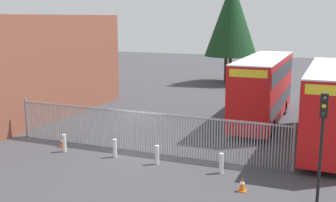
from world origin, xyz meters
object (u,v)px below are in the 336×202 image
at_px(traffic_light_kerbside, 322,128).
at_px(traffic_cone_by_gate, 242,185).
at_px(bollard_near_left, 64,143).
at_px(bollard_far_right, 221,163).
at_px(double_decker_bus_behind_fence_left, 263,87).
at_px(traffic_cone_mid_forecourt, 63,142).
at_px(bollard_near_right, 157,155).
at_px(double_decker_bus_near_gate, 331,103).
at_px(bollard_center_front, 115,148).

bearing_deg(traffic_light_kerbside, traffic_cone_by_gate, 179.65).
bearing_deg(bollard_near_left, bollard_far_right, 0.63).
relative_size(double_decker_bus_behind_fence_left, traffic_cone_mid_forecourt, 18.32).
bearing_deg(traffic_cone_by_gate, bollard_near_right, 160.16).
distance_m(double_decker_bus_near_gate, bollard_far_right, 7.99).
xyz_separation_m(bollard_near_left, bollard_far_right, (8.56, 0.09, 0.00)).
distance_m(bollard_near_right, traffic_light_kerbside, 8.05).
distance_m(double_decker_bus_near_gate, double_decker_bus_behind_fence_left, 5.98).
height_order(bollard_far_right, traffic_light_kerbside, traffic_light_kerbside).
xyz_separation_m(double_decker_bus_behind_fence_left, bollard_far_right, (-0.07, -10.44, -1.95)).
relative_size(double_decker_bus_near_gate, double_decker_bus_behind_fence_left, 1.00).
relative_size(traffic_cone_mid_forecourt, traffic_light_kerbside, 0.14).
distance_m(double_decker_bus_behind_fence_left, bollard_far_right, 10.62).
distance_m(bollard_near_left, traffic_cone_mid_forecourt, 0.94).
xyz_separation_m(double_decker_bus_behind_fence_left, bollard_near_right, (-3.28, -10.47, -1.95)).
relative_size(double_decker_bus_behind_fence_left, bollard_far_right, 11.38).
height_order(bollard_near_left, traffic_cone_by_gate, bollard_near_left).
bearing_deg(double_decker_bus_near_gate, bollard_near_right, -140.18).
bearing_deg(bollard_near_left, traffic_light_kerbside, -7.05).
distance_m(bollard_center_front, traffic_light_kerbside, 10.37).
distance_m(bollard_near_right, traffic_cone_mid_forecourt, 6.00).
xyz_separation_m(bollard_far_right, traffic_light_kerbside, (4.26, -1.68, 2.51)).
height_order(double_decker_bus_behind_fence_left, bollard_center_front, double_decker_bus_behind_fence_left).
relative_size(bollard_near_left, bollard_far_right, 1.00).
bearing_deg(traffic_cone_mid_forecourt, bollard_near_left, -47.81).
xyz_separation_m(bollard_near_right, traffic_light_kerbside, (7.47, -1.66, 2.51)).
height_order(double_decker_bus_behind_fence_left, traffic_cone_by_gate, double_decker_bus_behind_fence_left).
distance_m(bollard_near_left, traffic_cone_by_gate, 10.02).
height_order(bollard_far_right, traffic_cone_by_gate, bollard_far_right).
xyz_separation_m(bollard_center_front, traffic_light_kerbside, (9.89, -1.83, 2.51)).
bearing_deg(bollard_near_left, traffic_cone_mid_forecourt, 132.19).
bearing_deg(double_decker_bus_near_gate, double_decker_bus_behind_fence_left, 136.81).
bearing_deg(double_decker_bus_behind_fence_left, double_decker_bus_near_gate, -43.19).
height_order(double_decker_bus_behind_fence_left, traffic_cone_mid_forecourt, double_decker_bus_behind_fence_left).
distance_m(bollard_near_right, traffic_cone_by_gate, 4.83).
distance_m(double_decker_bus_behind_fence_left, traffic_cone_mid_forecourt, 13.68).
bearing_deg(double_decker_bus_near_gate, bollard_near_left, -153.62).
bearing_deg(bollard_near_left, bollard_center_front, 4.71).
distance_m(bollard_near_left, bollard_center_front, 2.93).
height_order(double_decker_bus_behind_fence_left, bollard_near_left, double_decker_bus_behind_fence_left).
relative_size(double_decker_bus_behind_fence_left, traffic_cone_by_gate, 18.32).
bearing_deg(bollard_near_right, bollard_center_front, 176.00).
height_order(double_decker_bus_near_gate, bollard_near_right, double_decker_bus_near_gate).
height_order(traffic_cone_by_gate, traffic_light_kerbside, traffic_light_kerbside).
xyz_separation_m(double_decker_bus_near_gate, traffic_light_kerbside, (-0.18, -8.03, 0.56)).
relative_size(bollard_center_front, traffic_cone_mid_forecourt, 1.61).
relative_size(double_decker_bus_near_gate, traffic_cone_by_gate, 18.32).
bearing_deg(traffic_cone_mid_forecourt, traffic_light_kerbside, -9.59).
xyz_separation_m(bollard_near_left, bollard_near_right, (5.35, 0.07, 0.00)).
bearing_deg(traffic_cone_mid_forecourt, bollard_center_front, -7.15).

